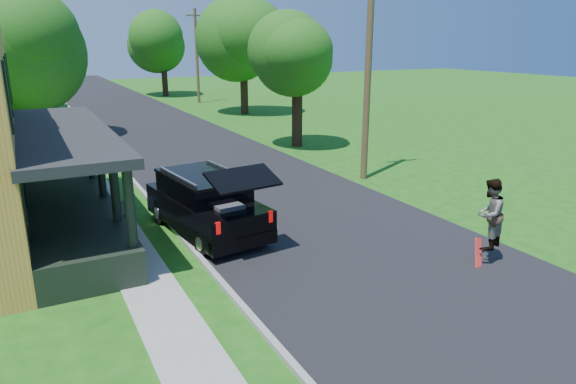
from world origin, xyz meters
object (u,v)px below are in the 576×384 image
black_suv (206,203)px  tree_right_near (296,52)px  skateboarder (490,214)px  utility_pole_near (369,48)px

black_suv → tree_right_near: 14.13m
black_suv → skateboarder: black_suv is taller
black_suv → utility_pole_near: bearing=13.6°
black_suv → utility_pole_near: size_ratio=0.52×
utility_pole_near → black_suv: bearing=-151.6°
skateboarder → tree_right_near: 16.57m
skateboarder → utility_pole_near: utility_pole_near is taller
skateboarder → utility_pole_near: bearing=-125.3°
black_suv → tree_right_near: size_ratio=0.72×
black_suv → skateboarder: size_ratio=2.88×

